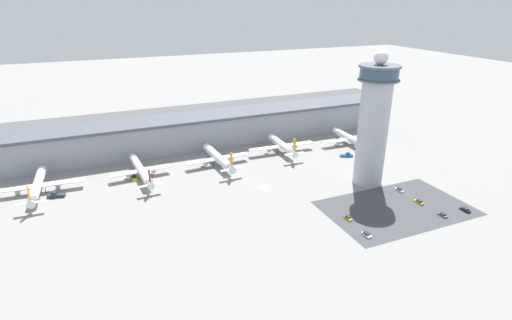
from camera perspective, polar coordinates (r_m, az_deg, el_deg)
The scene contains 19 objects.
ground_plane at distance 195.46m, azimuth 0.81°, elevation -3.88°, with size 1000.00×1000.00×0.00m, color gray.
terminal_building at distance 253.01m, azimuth -5.63°, elevation 4.52°, with size 245.63×25.00×19.31m.
runway_strip at distance 332.86m, azimuth -10.00°, elevation 6.82°, with size 368.44×44.00×0.01m, color #515154.
control_tower at distance 197.26m, azimuth 16.45°, elevation 5.21°, with size 18.92×18.92×64.51m.
parking_lot_surface at distance 187.13m, azimuth 19.43°, elevation -6.50°, with size 64.00×40.00×0.01m, color #424247.
airplane_gate_alpha at distance 213.32m, azimuth -28.77°, elevation -3.22°, with size 40.85×40.73×13.11m.
airplane_gate_bravo at distance 211.44m, azimuth -16.11°, elevation -1.44°, with size 30.68×42.69×12.62m.
airplane_gate_charlie at distance 219.50m, azimuth -5.39°, elevation 0.29°, with size 35.85×39.27×13.79m.
airplane_gate_delta at distance 237.05m, azimuth 3.78°, elevation 2.07°, with size 40.97×33.48×13.87m.
airplane_gate_echo at distance 257.30m, azimuth 13.30°, elevation 2.97°, with size 37.80×36.63×12.91m.
service_truck_catering at distance 207.30m, azimuth -26.67°, elevation -4.53°, with size 8.02×4.06×2.76m.
service_truck_fuel at distance 238.18m, azimuth 12.83°, elevation 0.65°, with size 7.62×4.59×2.41m.
service_truck_baggage at distance 212.42m, azimuth -17.08°, elevation -2.46°, with size 3.28×5.87×2.52m.
car_navy_sedan at distance 172.52m, azimuth 13.01°, elevation -8.07°, with size 2.03×4.30×1.41m.
car_silver_sedan at distance 203.25m, azimuth 19.80°, elevation -4.04°, with size 1.94×4.67×1.52m.
car_green_van at distance 196.32m, azimuth 27.72°, elevation -6.32°, with size 1.93×4.65×1.48m.
car_yellow_taxi at distance 162.99m, azimuth 15.52°, elevation -10.23°, with size 1.97×4.44×1.56m.
car_black_suv at distance 187.69m, azimuth 25.09°, elevation -7.13°, with size 1.82×4.18×1.42m.
car_red_hatchback at distance 194.89m, azimuth 22.27°, elevation -5.56°, with size 1.85×4.74×1.45m.
Camera 1 is at (-71.67, -160.55, 85.39)m, focal length 28.00 mm.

